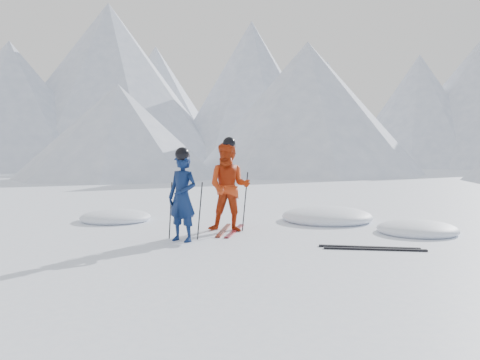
# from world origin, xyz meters

# --- Properties ---
(ground) EXTENTS (160.00, 160.00, 0.00)m
(ground) POSITION_xyz_m (0.00, 0.00, 0.00)
(ground) COLOR white
(ground) RESTS_ON ground
(mountain_range) EXTENTS (106.15, 62.94, 15.53)m
(mountain_range) POSITION_xyz_m (5.71, 35.31, 6.72)
(mountain_range) COLOR #B2BCD1
(mountain_range) RESTS_ON ground
(skier_blue) EXTENTS (0.68, 0.53, 1.63)m
(skier_blue) POSITION_xyz_m (-2.75, -0.29, 0.81)
(skier_blue) COLOR #0B1C46
(skier_blue) RESTS_ON ground
(skier_red) EXTENTS (0.97, 0.80, 1.84)m
(skier_red) POSITION_xyz_m (-2.25, 1.03, 0.92)
(skier_red) COLOR #B9330E
(skier_red) RESTS_ON ground
(pole_blue_left) EXTENTS (0.11, 0.08, 1.08)m
(pole_blue_left) POSITION_xyz_m (-3.05, -0.14, 0.54)
(pole_blue_left) COLOR black
(pole_blue_left) RESTS_ON ground
(pole_blue_right) EXTENTS (0.11, 0.07, 1.08)m
(pole_blue_right) POSITION_xyz_m (-2.50, -0.04, 0.54)
(pole_blue_right) COLOR black
(pole_blue_right) RESTS_ON ground
(pole_red_left) EXTENTS (0.12, 0.10, 1.22)m
(pole_red_left) POSITION_xyz_m (-2.55, 1.28, 0.61)
(pole_red_left) COLOR black
(pole_red_left) RESTS_ON ground
(pole_red_right) EXTENTS (0.12, 0.09, 1.22)m
(pole_red_right) POSITION_xyz_m (-1.95, 1.18, 0.61)
(pole_red_right) COLOR black
(pole_red_right) RESTS_ON ground
(ski_worn_left) EXTENTS (0.35, 1.69, 0.03)m
(ski_worn_left) POSITION_xyz_m (-2.37, 1.03, 0.01)
(ski_worn_left) COLOR black
(ski_worn_left) RESTS_ON ground
(ski_worn_right) EXTENTS (0.24, 1.70, 0.03)m
(ski_worn_right) POSITION_xyz_m (-2.13, 1.03, 0.01)
(ski_worn_right) COLOR black
(ski_worn_right) RESTS_ON ground
(ski_loose_a) EXTENTS (1.70, 0.24, 0.03)m
(ski_loose_a) POSITION_xyz_m (0.58, -0.07, 0.01)
(ski_loose_a) COLOR black
(ski_loose_a) RESTS_ON ground
(ski_loose_b) EXTENTS (1.70, 0.30, 0.03)m
(ski_loose_b) POSITION_xyz_m (0.68, -0.22, 0.01)
(ski_loose_b) COLOR black
(ski_loose_b) RESTS_ON ground
(snow_lumps) EXTENTS (8.41, 3.16, 0.47)m
(snow_lumps) POSITION_xyz_m (-1.20, 2.46, 0.00)
(snow_lumps) COLOR white
(snow_lumps) RESTS_ON ground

